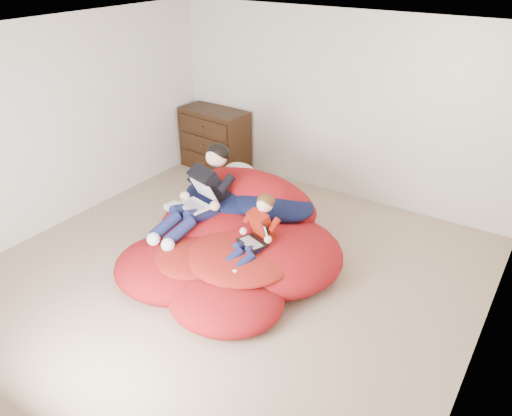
% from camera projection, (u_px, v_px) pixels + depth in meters
% --- Properties ---
extents(room_shell, '(5.10, 5.10, 2.77)m').
position_uv_depth(room_shell, '(230.00, 257.00, 5.37)').
color(room_shell, tan).
rests_on(room_shell, ground).
extents(dresser, '(1.11, 0.64, 0.96)m').
position_uv_depth(dresser, '(215.00, 140.00, 7.80)').
color(dresser, black).
rests_on(dresser, ground).
extents(beanbag_pile, '(2.33, 2.38, 0.87)m').
position_uv_depth(beanbag_pile, '(235.00, 240.00, 5.62)').
color(beanbag_pile, '#AB1317').
rests_on(beanbag_pile, ground).
extents(cream_pillow, '(0.49, 0.31, 0.31)m').
position_uv_depth(cream_pillow, '(240.00, 175.00, 6.29)').
color(cream_pillow, beige).
rests_on(cream_pillow, beanbag_pile).
extents(older_boy, '(0.46, 1.25, 0.85)m').
position_uv_depth(older_boy, '(202.00, 190.00, 5.67)').
color(older_boy, black).
rests_on(older_boy, beanbag_pile).
extents(younger_boy, '(0.33, 0.81, 0.62)m').
position_uv_depth(younger_boy, '(256.00, 230.00, 5.12)').
color(younger_boy, maroon).
rests_on(younger_boy, beanbag_pile).
extents(laptop_white, '(0.41, 0.45, 0.25)m').
position_uv_depth(laptop_white, '(198.00, 199.00, 5.65)').
color(laptop_white, silver).
rests_on(laptop_white, older_boy).
extents(laptop_black, '(0.35, 0.37, 0.22)m').
position_uv_depth(laptop_black, '(255.00, 236.00, 5.13)').
color(laptop_black, black).
rests_on(laptop_black, younger_boy).
extents(power_adapter, '(0.20, 0.20, 0.06)m').
position_uv_depth(power_adapter, '(174.00, 207.00, 5.96)').
color(power_adapter, silver).
rests_on(power_adapter, beanbag_pile).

